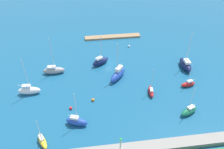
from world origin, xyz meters
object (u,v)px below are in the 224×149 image
Objects in this scene: sailboat_navy_by_breakwater at (100,61)px; mooring_buoy_orange at (93,100)px; sailboat_green_mid_basin at (189,111)px; sailboat_blue_lone_north at (118,74)px; sailboat_red_far_south at (151,91)px; sailboat_gray_west_end at (54,70)px; sailboat_blue_along_channel at (77,121)px; sailboat_navy_east_end at (185,64)px; pier_dock at (113,37)px; sailboat_yellow_near_pier at (42,141)px; mooring_buoy_red at (71,108)px; sailboat_white_far_north at (29,90)px; harbor_beacon at (121,143)px; sailboat_red_outer_mooring at (188,84)px; mooring_buoy_white at (129,46)px.

sailboat_navy_by_breakwater is 18.27m from mooring_buoy_orange.
sailboat_blue_lone_north reaches higher than sailboat_green_mid_basin.
sailboat_red_far_south is at bearing -72.73° from sailboat_green_mid_basin.
sailboat_red_far_south is 17.29m from mooring_buoy_orange.
sailboat_gray_west_end is (15.74, 3.04, -0.06)m from sailboat_navy_by_breakwater.
sailboat_green_mid_basin is (-29.83, 0.19, -0.17)m from sailboat_blue_along_channel.
sailboat_navy_by_breakwater is 0.83× the size of sailboat_navy_east_end.
sailboat_navy_east_end is (-21.70, 24.72, 1.10)m from pier_dock.
sailboat_red_far_south reaches higher than pier_dock.
sailboat_yellow_near_pier is at bearing -90.83° from sailboat_gray_west_end.
pier_dock is 2.78× the size of sailboat_yellow_near_pier.
mooring_buoy_red is at bearing 21.21° from mooring_buoy_orange.
sailboat_navy_east_end is (-45.04, -24.59, 0.66)m from sailboat_yellow_near_pier.
sailboat_white_far_north is at bearing 88.72° from sailboat_red_far_south.
sailboat_red_far_south is (-12.20, -18.29, -2.52)m from harbor_beacon.
sailboat_navy_by_breakwater is 34.65m from sailboat_yellow_near_pier.
sailboat_gray_west_end reaches higher than sailboat_red_outer_mooring.
sailboat_gray_west_end is (-6.47, -9.26, -0.10)m from sailboat_white_far_north.
mooring_buoy_white is (9.20, -36.43, -0.67)m from sailboat_green_mid_basin.
sailboat_gray_west_end is at bearing 86.45° from sailboat_navy_east_end.
sailboat_white_far_north is 11.29m from sailboat_gray_west_end.
sailboat_navy_by_breakwater is 22.66m from mooring_buoy_red.
sailboat_green_mid_basin reaches higher than pier_dock.
mooring_buoy_white is at bearing -126.02° from mooring_buoy_red.
pier_dock is 20.07m from sailboat_navy_by_breakwater.
sailboat_navy_east_end reaches higher than sailboat_navy_by_breakwater.
mooring_buoy_orange is at bearing -134.13° from sailboat_navy_by_breakwater.
mooring_buoy_red is (-6.44, -10.19, -0.39)m from sailboat_yellow_near_pier.
sailboat_green_mid_basin is at bearing 104.17° from mooring_buoy_white.
pier_dock is 1.77× the size of sailboat_gray_west_end.
sailboat_red_far_south is at bearing 85.70° from sailboat_blue_lone_north.
sailboat_navy_east_end is at bearing 94.03° from sailboat_yellow_near_pier.
sailboat_navy_east_end is (-15.06, -11.08, 0.58)m from sailboat_red_far_south.
sailboat_red_outer_mooring reaches higher than harbor_beacon.
sailboat_navy_by_breakwater is at bearing 11.68° from sailboat_gray_west_end.
sailboat_yellow_near_pier is 0.90× the size of sailboat_green_mid_basin.
harbor_beacon is 0.30× the size of sailboat_white_far_north.
sailboat_red_far_south reaches higher than sailboat_red_outer_mooring.
sailboat_blue_along_channel is at bearing -71.53° from sailboat_gray_west_end.
sailboat_navy_east_end reaches higher than pier_dock.
sailboat_blue_along_channel is 14.02× the size of mooring_buoy_white.
sailboat_yellow_near_pier is 30.66m from sailboat_blue_lone_north.
sailboat_navy_east_end is (-50.75, -6.42, 0.10)m from sailboat_white_far_north.
sailboat_blue_lone_north is at bearing -24.90° from sailboat_red_outer_mooring.
sailboat_blue_lone_north is (23.66, 2.63, 0.20)m from sailboat_navy_east_end.
sailboat_blue_along_channel is 0.87× the size of sailboat_white_far_north.
sailboat_yellow_near_pier is 0.62× the size of sailboat_navy_east_end.
sailboat_gray_west_end is at bearing 44.10° from pier_dock.
sailboat_yellow_near_pier is at bearing 120.43° from sailboat_red_far_south.
sailboat_navy_east_end is 1.03× the size of sailboat_blue_lone_north.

